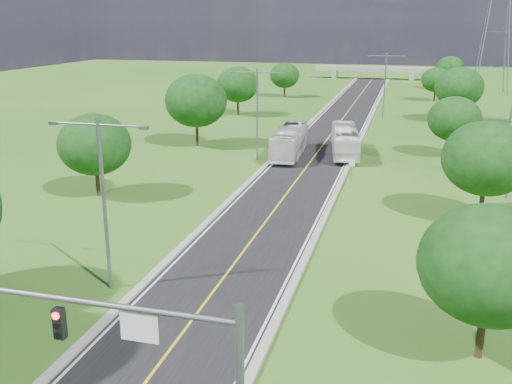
# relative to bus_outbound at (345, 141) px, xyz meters

# --- Properties ---
(ground) EXTENTS (260.00, 260.00, 0.00)m
(ground) POSITION_rel_bus_outbound_xyz_m (-3.20, 10.37, -1.69)
(ground) COLOR #265818
(ground) RESTS_ON ground
(road) EXTENTS (8.00, 150.00, 0.06)m
(road) POSITION_rel_bus_outbound_xyz_m (-3.20, 16.37, -1.66)
(road) COLOR black
(road) RESTS_ON ground
(curb_left) EXTENTS (0.50, 150.00, 0.22)m
(curb_left) POSITION_rel_bus_outbound_xyz_m (-7.45, 16.37, -1.58)
(curb_left) COLOR gray
(curb_left) RESTS_ON ground
(curb_right) EXTENTS (0.50, 150.00, 0.22)m
(curb_right) POSITION_rel_bus_outbound_xyz_m (1.05, 16.37, -1.58)
(curb_right) COLOR gray
(curb_right) RESTS_ON ground
(signal_mast) EXTENTS (8.54, 0.33, 7.20)m
(signal_mast) POSITION_rel_bus_outbound_xyz_m (0.48, -50.63, 3.21)
(signal_mast) COLOR slate
(signal_mast) RESTS_ON ground
(speed_limit_sign) EXTENTS (0.55, 0.09, 2.40)m
(speed_limit_sign) POSITION_rel_bus_outbound_xyz_m (2.00, -11.65, -0.09)
(speed_limit_sign) COLOR slate
(speed_limit_sign) RESTS_ON ground
(overpass) EXTENTS (30.00, 3.00, 3.20)m
(overpass) POSITION_rel_bus_outbound_xyz_m (-3.20, 90.37, 0.72)
(overpass) COLOR gray
(overpass) RESTS_ON ground
(streetlight_near_left) EXTENTS (5.90, 0.25, 10.00)m
(streetlight_near_left) POSITION_rel_bus_outbound_xyz_m (-9.20, -37.63, 4.25)
(streetlight_near_left) COLOR slate
(streetlight_near_left) RESTS_ON ground
(streetlight_mid_left) EXTENTS (5.90, 0.25, 10.00)m
(streetlight_mid_left) POSITION_rel_bus_outbound_xyz_m (-9.20, -4.63, 4.25)
(streetlight_mid_left) COLOR slate
(streetlight_mid_left) RESTS_ON ground
(streetlight_far_right) EXTENTS (5.90, 0.25, 10.00)m
(streetlight_far_right) POSITION_rel_bus_outbound_xyz_m (2.80, 28.37, 4.25)
(streetlight_far_right) COLOR slate
(streetlight_far_right) RESTS_ON ground
(power_tower_far) EXTENTS (9.00, 6.40, 28.00)m
(power_tower_far) POSITION_rel_bus_outbound_xyz_m (22.80, 65.37, 12.31)
(power_tower_far) COLOR slate
(power_tower_far) RESTS_ON ground
(tree_lb) EXTENTS (6.30, 6.30, 7.33)m
(tree_lb) POSITION_rel_bus_outbound_xyz_m (-19.20, -21.63, 2.95)
(tree_lb) COLOR black
(tree_lb) RESTS_ON ground
(tree_lc) EXTENTS (7.56, 7.56, 8.79)m
(tree_lc) POSITION_rel_bus_outbound_xyz_m (-18.20, 0.37, 3.88)
(tree_lc) COLOR black
(tree_lc) RESTS_ON ground
(tree_ld) EXTENTS (6.72, 6.72, 7.82)m
(tree_ld) POSITION_rel_bus_outbound_xyz_m (-20.20, 24.37, 3.26)
(tree_ld) COLOR black
(tree_ld) RESTS_ON ground
(tree_le) EXTENTS (5.88, 5.88, 6.84)m
(tree_le) POSITION_rel_bus_outbound_xyz_m (-17.70, 48.37, 2.64)
(tree_le) COLOR black
(tree_le) RESTS_ON ground
(tree_ra) EXTENTS (6.30, 6.30, 7.33)m
(tree_ra) POSITION_rel_bus_outbound_xyz_m (10.80, -39.63, 2.95)
(tree_ra) COLOR black
(tree_ra) RESTS_ON ground
(tree_rb) EXTENTS (6.72, 6.72, 7.82)m
(tree_rb) POSITION_rel_bus_outbound_xyz_m (12.80, -19.63, 3.26)
(tree_rb) COLOR black
(tree_rb) RESTS_ON ground
(tree_rc) EXTENTS (5.88, 5.88, 6.84)m
(tree_rc) POSITION_rel_bus_outbound_xyz_m (11.80, 2.37, 2.64)
(tree_rc) COLOR black
(tree_rc) RESTS_ON ground
(tree_rd) EXTENTS (7.14, 7.14, 8.30)m
(tree_rd) POSITION_rel_bus_outbound_xyz_m (13.80, 26.37, 3.57)
(tree_rd) COLOR black
(tree_rd) RESTS_ON ground
(tree_re) EXTENTS (5.46, 5.46, 6.35)m
(tree_re) POSITION_rel_bus_outbound_xyz_m (11.30, 50.37, 2.33)
(tree_re) COLOR black
(tree_re) RESTS_ON ground
(tree_rf) EXTENTS (6.30, 6.30, 7.33)m
(tree_rf) POSITION_rel_bus_outbound_xyz_m (14.80, 70.37, 2.95)
(tree_rf) COLOR black
(tree_rf) RESTS_ON ground
(bus_outbound) EXTENTS (4.54, 12.02, 3.27)m
(bus_outbound) POSITION_rel_bus_outbound_xyz_m (0.00, 0.00, 0.00)
(bus_outbound) COLOR white
(bus_outbound) RESTS_ON road
(bus_inbound) EXTENTS (3.42, 12.00, 3.30)m
(bus_inbound) POSITION_rel_bus_outbound_xyz_m (-6.06, -2.06, 0.02)
(bus_inbound) COLOR silver
(bus_inbound) RESTS_ON road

